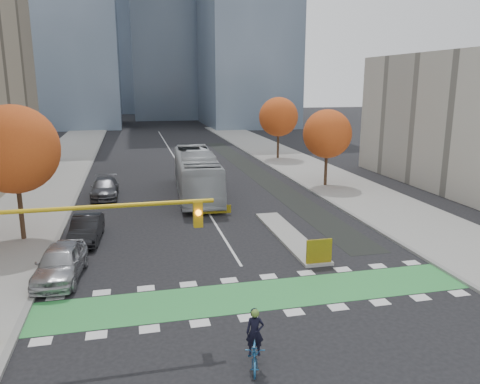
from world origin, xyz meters
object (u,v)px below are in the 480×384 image
bus (197,174)px  parked_car_b (86,229)px  tree_west (14,149)px  parked_car_a (60,262)px  hazard_board (319,251)px  cyclist (255,348)px  tree_east_far (279,117)px  parked_car_c (105,188)px  traffic_signal_west (61,238)px  tree_east_near (327,134)px

bus → parked_car_b: bus is taller
tree_west → parked_car_a: 8.61m
hazard_board → cyclist: bearing=-125.2°
hazard_board → parked_car_a: size_ratio=0.28×
tree_west → bus: 15.58m
tree_east_far → bus: bearing=-126.9°
parked_car_c → traffic_signal_west: bearing=-90.0°
tree_west → parked_car_b: size_ratio=1.78×
hazard_board → tree_west: (-16.00, 7.80, 4.82)m
parked_car_a → hazard_board: bearing=-0.1°
tree_east_near → traffic_signal_west: bearing=-131.5°
hazard_board → tree_west: tree_west is taller
hazard_board → parked_car_a: (-13.00, 1.29, 0.05)m
cyclist → hazard_board: bearing=68.4°
traffic_signal_west → bus: size_ratio=0.63×
tree_east_far → cyclist: bearing=-108.7°
traffic_signal_west → parked_car_b: 12.06m
traffic_signal_west → bus: traffic_signal_west is taller
tree_west → traffic_signal_west: bearing=-72.0°
traffic_signal_west → tree_east_near: bearing=48.5°
parked_car_a → parked_car_c: (1.32, 16.95, -0.08)m
tree_east_far → tree_west: bearing=-133.3°
tree_west → cyclist: bearing=-56.6°
tree_east_near → parked_car_c: 20.10m
hazard_board → traffic_signal_west: size_ratio=0.16×
tree_east_far → parked_car_a: size_ratio=1.52×
cyclist → parked_car_a: size_ratio=0.43×
tree_east_near → parked_car_b: bearing=-151.7°
hazard_board → traffic_signal_west: 13.23m
hazard_board → bus: bus is taller
tree_east_near → traffic_signal_west: size_ratio=0.83×
tree_east_far → parked_car_a: (-21.50, -32.51, -4.39)m
tree_west → parked_car_a: bearing=-65.3°
tree_east_near → tree_west: bearing=-157.4°
cyclist → tree_west: bearing=137.0°
parked_car_a → parked_car_c: bearing=91.1°
bus → parked_car_a: bearing=-116.3°
parked_car_a → parked_car_b: (0.76, 5.61, -0.09)m
bus → parked_car_b: 13.11m
hazard_board → bus: size_ratio=0.10×
parked_car_a → parked_car_c: parked_car_a is taller
tree_east_near → parked_car_c: bearing=178.7°
hazard_board → parked_car_a: bearing=174.3°
tree_east_near → parked_car_b: (-20.24, -10.90, -4.10)m
parked_car_a → cyclist: bearing=-45.8°
hazard_board → parked_car_b: 14.05m
traffic_signal_west → bus: 23.27m
tree_east_far → parked_car_c: tree_east_far is taller
hazard_board → bus: bearing=103.3°
parked_car_a → traffic_signal_west: bearing=-74.3°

